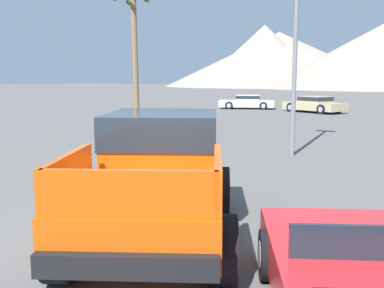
{
  "coord_description": "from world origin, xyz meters",
  "views": [
    {
      "loc": [
        3.96,
        -5.25,
        2.41
      ],
      "look_at": [
        0.12,
        0.96,
        1.34
      ],
      "focal_mm": 42.0,
      "sensor_mm": 36.0,
      "label": 1
    }
  ],
  "objects": [
    {
      "name": "parked_car_white",
      "position": [
        -11.15,
        27.58,
        0.56
      ],
      "size": [
        4.64,
        3.13,
        1.1
      ],
      "rotation": [
        0.0,
        0.0,
        1.94
      ],
      "color": "white",
      "rests_on": "ground_plane"
    },
    {
      "name": "orange_pickup_truck",
      "position": [
        -0.05,
        0.27,
        1.05
      ],
      "size": [
        3.91,
        5.08,
        1.86
      ],
      "rotation": [
        0.0,
        0.0,
        0.5
      ],
      "color": "#CC4C0C",
      "rests_on": "ground_plane"
    },
    {
      "name": "ground_plane",
      "position": [
        0.0,
        0.0,
        0.0
      ],
      "size": [
        320.0,
        320.0,
        0.0
      ],
      "primitive_type": "plane",
      "color": "#5B5956"
    },
    {
      "name": "parked_car_tan",
      "position": [
        -5.43,
        26.53,
        0.6
      ],
      "size": [
        4.82,
        3.47,
        1.16
      ],
      "rotation": [
        0.0,
        0.0,
        1.15
      ],
      "color": "tan",
      "rests_on": "ground_plane"
    },
    {
      "name": "palm_tree_tall",
      "position": [
        -13.83,
        16.76,
        6.27
      ],
      "size": [
        3.05,
        2.9,
        8.34
      ],
      "color": "brown",
      "rests_on": "ground_plane"
    }
  ]
}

